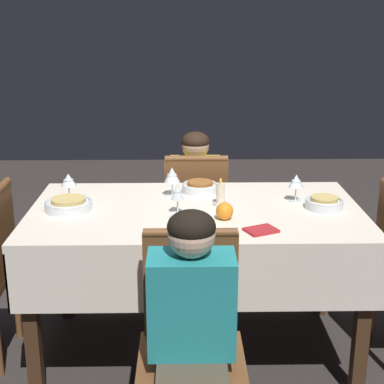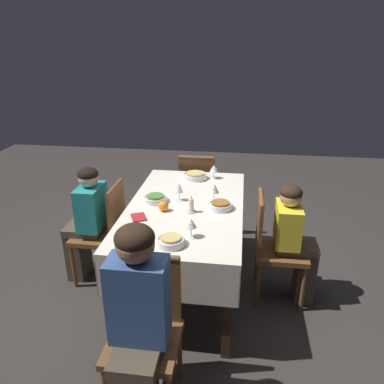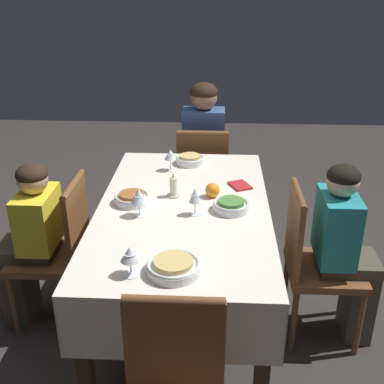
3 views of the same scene
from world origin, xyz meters
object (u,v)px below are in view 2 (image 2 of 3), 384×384
object	(u,v)px
bowl_south	(220,205)
orange_fruit	(163,206)
person_child_yellow	(295,239)
wine_glass_east	(214,169)
bowl_north	(156,198)
wine_glass_west	(191,224)
napkin_red_folded	(138,217)
candle_centerpiece	(191,206)
chair_south	(273,243)
chair_east	(198,188)
dining_table	(186,216)
bowl_east	(195,176)
person_adult_denim	(137,319)
wine_glass_south	(214,189)
wine_glass_north	(179,189)
bowl_west	(171,241)
chair_north	(105,229)
person_child_teal	(86,219)
chair_west	(146,325)

from	to	relation	value
bowl_south	orange_fruit	bearing A→B (deg)	102.97
person_child_yellow	wine_glass_east	distance (m)	0.98
bowl_south	bowl_north	size ratio (longest dim) A/B	1.00
bowl_south	wine_glass_east	size ratio (longest dim) A/B	1.42
wine_glass_west	napkin_red_folded	bearing A→B (deg)	61.81
candle_centerpiece	chair_south	bearing A→B (deg)	-80.69
chair_east	person_child_yellow	xyz separation A→B (m)	(-1.04, -0.87, 0.05)
bowl_south	candle_centerpiece	size ratio (longest dim) A/B	1.37
chair_south	candle_centerpiece	bearing A→B (deg)	99.31
dining_table	person_child_yellow	world-z (taller)	person_child_yellow
bowl_east	chair_south	bearing A→B (deg)	-131.47
napkin_red_folded	person_child_yellow	bearing A→B (deg)	-77.72
chair_south	dining_table	bearing A→B (deg)	88.60
orange_fruit	person_adult_denim	bearing A→B (deg)	-175.68
chair_east	bowl_north	bearing A→B (deg)	77.77
wine_glass_south	wine_glass_north	distance (m)	0.27
person_adult_denim	wine_glass_east	distance (m)	1.81
wine_glass_south	orange_fruit	xyz separation A→B (m)	(-0.24, 0.36, -0.06)
orange_fruit	bowl_south	bearing A→B (deg)	-77.03
bowl_west	wine_glass_north	distance (m)	0.69
chair_south	wine_glass_east	bearing A→B (deg)	39.08
wine_glass_south	bowl_south	bearing A→B (deg)	-156.44
chair_north	person_child_yellow	bearing A→B (deg)	88.11
wine_glass_east	chair_south	bearing A→B (deg)	-140.92
chair_east	dining_table	bearing A→B (deg)	91.61
person_adult_denim	candle_centerpiece	distance (m)	1.06
bowl_west	wine_glass_east	size ratio (longest dim) A/B	1.38
bowl_north	bowl_east	xyz separation A→B (m)	(0.56, -0.24, -0.00)
person_adult_denim	wine_glass_west	size ratio (longest dim) A/B	8.61
chair_north	wine_glass_north	xyz separation A→B (m)	(0.05, -0.62, 0.37)
bowl_north	wine_glass_east	size ratio (longest dim) A/B	1.42
dining_table	chair_east	size ratio (longest dim) A/B	1.78
chair_east	person_child_teal	distance (m)	1.28
person_child_yellow	chair_south	bearing A→B (deg)	90.00
chair_north	wine_glass_south	distance (m)	0.97
wine_glass_north	orange_fruit	xyz separation A→B (m)	(-0.21, 0.08, -0.06)
bowl_west	person_adult_denim	bearing A→B (deg)	172.87
dining_table	bowl_north	distance (m)	0.27
wine_glass_east	bowl_east	bearing A→B (deg)	98.84
bowl_south	wine_glass_north	world-z (taller)	wine_glass_north
candle_centerpiece	wine_glass_north	bearing A→B (deg)	31.35
chair_west	wine_glass_north	world-z (taller)	wine_glass_north
person_child_yellow	bowl_west	xyz separation A→B (m)	(-0.58, 0.84, 0.25)
chair_north	person_child_teal	world-z (taller)	person_child_teal
chair_west	bowl_west	xyz separation A→B (m)	(0.42, -0.07, 0.30)
person_child_teal	chair_north	bearing A→B (deg)	90.00
dining_table	person_child_teal	xyz separation A→B (m)	(0.03, 0.84, -0.10)
chair_south	wine_glass_west	distance (m)	0.83
chair_south	candle_centerpiece	distance (m)	0.71
wine_glass_west	bowl_west	bearing A→B (deg)	136.34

